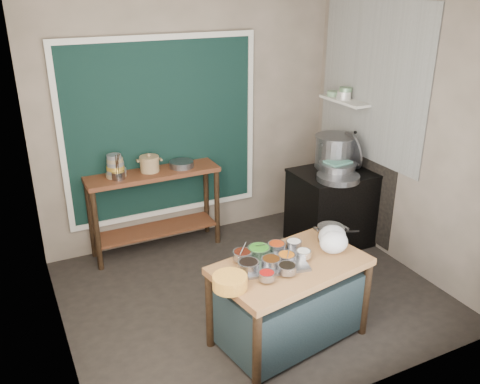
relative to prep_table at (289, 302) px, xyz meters
name	(u,v)px	position (x,y,z in m)	size (l,w,h in m)	color
floor	(251,294)	(0.03, 0.75, -0.39)	(3.50, 3.00, 0.02)	#29241F
back_wall	(191,121)	(0.03, 2.26, 1.02)	(3.50, 0.02, 2.80)	gray
left_wall	(43,194)	(-1.73, 0.75, 1.02)	(0.02, 3.00, 2.80)	gray
right_wall	(404,135)	(1.79, 0.75, 1.02)	(0.02, 3.00, 2.80)	gray
curtain_panel	(163,130)	(-0.32, 2.22, 0.98)	(2.10, 0.02, 1.90)	black
curtain_frame	(163,130)	(-0.32, 2.21, 0.98)	(2.22, 0.03, 2.02)	beige
tile_panel	(371,82)	(1.77, 1.30, 1.48)	(0.02, 1.70, 1.70)	#B2B2AA
soot_patch	(356,178)	(1.77, 1.40, 0.32)	(0.01, 1.30, 1.30)	black
wall_shelf	(345,101)	(1.66, 1.60, 1.23)	(0.22, 0.70, 0.03)	beige
prep_table	(289,302)	(0.00, 0.00, 0.00)	(1.25, 0.72, 0.75)	olive
back_counter	(155,211)	(-0.52, 2.03, 0.10)	(1.45, 0.40, 0.95)	brown
stove_block	(333,209)	(1.38, 1.30, 0.05)	(0.90, 0.68, 0.85)	black
stove_top	(336,173)	(1.38, 1.30, 0.49)	(0.92, 0.69, 0.03)	black
condiment_tray	(273,263)	(-0.13, 0.05, 0.39)	(0.52, 0.37, 0.02)	gray
condiment_bowls	(269,258)	(-0.16, 0.07, 0.43)	(0.66, 0.50, 0.07)	gray
yellow_basin	(230,282)	(-0.60, -0.10, 0.43)	(0.26, 0.26, 0.10)	gold
saucepan	(331,233)	(0.52, 0.19, 0.44)	(0.24, 0.24, 0.13)	gray
plastic_bag_a	(334,242)	(0.42, 0.00, 0.47)	(0.25, 0.21, 0.19)	white
plastic_bag_b	(332,236)	(0.47, 0.10, 0.47)	(0.25, 0.21, 0.19)	white
bowl_stack	(116,167)	(-0.90, 2.07, 0.68)	(0.21, 0.21, 0.24)	tan
utensil_cup	(118,175)	(-0.90, 1.98, 0.62)	(0.14, 0.14, 0.08)	gray
ceramic_crock	(150,165)	(-0.54, 2.06, 0.65)	(0.22, 0.22, 0.15)	#937950
wide_bowl	(182,164)	(-0.18, 2.03, 0.61)	(0.27, 0.27, 0.07)	gray
stock_pot	(335,152)	(1.46, 1.44, 0.69)	(0.48, 0.48, 0.38)	gray
pot_lid	(352,150)	(1.61, 1.32, 0.72)	(0.44, 0.44, 0.02)	gray
steamer	(337,169)	(1.35, 1.23, 0.57)	(0.42, 0.42, 0.14)	gray
green_cloth	(338,162)	(1.35, 1.23, 0.65)	(0.26, 0.20, 0.02)	slate
shallow_pan	(338,177)	(1.25, 1.08, 0.54)	(0.46, 0.46, 0.06)	gray
shelf_bowl_stack	(345,94)	(1.66, 1.61, 1.30)	(0.17, 0.17, 0.13)	silver
shelf_bowl_green	(334,93)	(1.66, 1.82, 1.27)	(0.15, 0.15, 0.05)	gray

